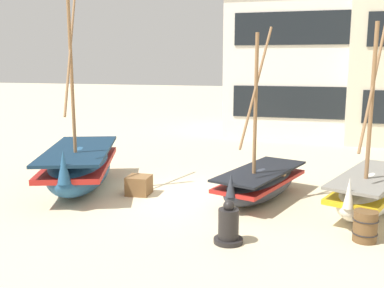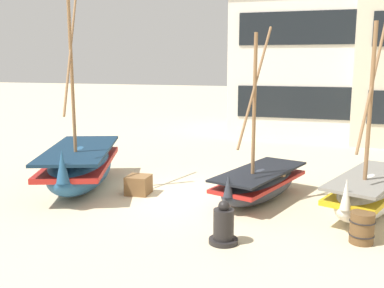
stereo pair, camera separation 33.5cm
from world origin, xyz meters
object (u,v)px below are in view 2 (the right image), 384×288
(harbor_building_main, at_px, (306,66))
(fishing_boat_centre_large, at_px, (80,166))
(fishing_boat_far_right, at_px, (369,193))
(cargo_crate, at_px, (139,185))
(capstan_winch, at_px, (224,226))
(fishing_boat_near_left, at_px, (259,183))
(wooden_barrel, at_px, (362,228))

(harbor_building_main, bearing_deg, fishing_boat_centre_large, -114.02)
(fishing_boat_far_right, relative_size, cargo_crate, 7.30)
(capstan_winch, distance_m, harbor_building_main, 16.80)
(fishing_boat_near_left, distance_m, capstan_winch, 3.39)
(wooden_barrel, xyz_separation_m, harbor_building_main, (-2.22, 15.54, 3.38))
(capstan_winch, relative_size, wooden_barrel, 1.39)
(capstan_winch, height_order, harbor_building_main, harbor_building_main)
(fishing_boat_far_right, relative_size, capstan_winch, 5.06)
(fishing_boat_centre_large, height_order, capstan_winch, fishing_boat_centre_large)
(fishing_boat_near_left, bearing_deg, fishing_boat_far_right, -8.18)
(wooden_barrel, distance_m, cargo_crate, 6.51)
(capstan_winch, bearing_deg, harbor_building_main, 87.65)
(fishing_boat_centre_large, relative_size, harbor_building_main, 0.79)
(fishing_boat_centre_large, xyz_separation_m, wooden_barrel, (8.25, -2.02, -0.36))
(cargo_crate, bearing_deg, fishing_boat_near_left, 8.53)
(wooden_barrel, bearing_deg, fishing_boat_near_left, 137.02)
(fishing_boat_centre_large, distance_m, wooden_barrel, 8.50)
(harbor_building_main, bearing_deg, wooden_barrel, -81.85)
(fishing_boat_centre_large, relative_size, cargo_crate, 9.06)
(wooden_barrel, distance_m, harbor_building_main, 16.05)
(fishing_boat_far_right, height_order, wooden_barrel, fishing_boat_far_right)
(cargo_crate, bearing_deg, fishing_boat_far_right, 1.02)
(fishing_boat_far_right, xyz_separation_m, harbor_building_main, (-2.50, 13.49, 3.14))
(wooden_barrel, bearing_deg, fishing_boat_centre_large, 166.23)
(fishing_boat_near_left, height_order, fishing_boat_far_right, fishing_boat_far_right)
(wooden_barrel, relative_size, cargo_crate, 1.03)
(capstan_winch, distance_m, cargo_crate, 4.37)
(fishing_boat_centre_large, distance_m, capstan_winch, 6.11)
(fishing_boat_near_left, bearing_deg, cargo_crate, -171.47)
(fishing_boat_centre_large, xyz_separation_m, fishing_boat_far_right, (8.52, 0.02, -0.12))
(wooden_barrel, bearing_deg, capstan_winch, -162.46)
(fishing_boat_far_right, distance_m, capstan_winch, 4.35)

